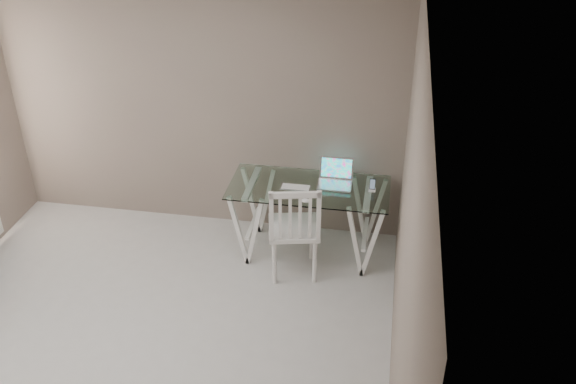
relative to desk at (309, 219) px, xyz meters
The scene contains 7 objects.
room 2.53m from the desk, 123.97° to the right, with size 4.50×4.52×2.71m.
desk is the anchor object (origin of this frame).
chair 0.44m from the desk, 100.78° to the right, with size 0.54×0.54×0.99m.
laptop 0.49m from the desk, 28.06° to the left, with size 0.32×0.29×0.22m.
keyboard 0.39m from the desk, 163.76° to the right, with size 0.28×0.12×0.01m, color silver.
mouse 0.47m from the desk, 88.02° to the right, with size 0.10×0.06×0.03m, color white.
phone_dock 0.71m from the desk, ahead, with size 0.06×0.06×0.12m.
Camera 1 is at (1.83, -3.34, 3.75)m, focal length 40.00 mm.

